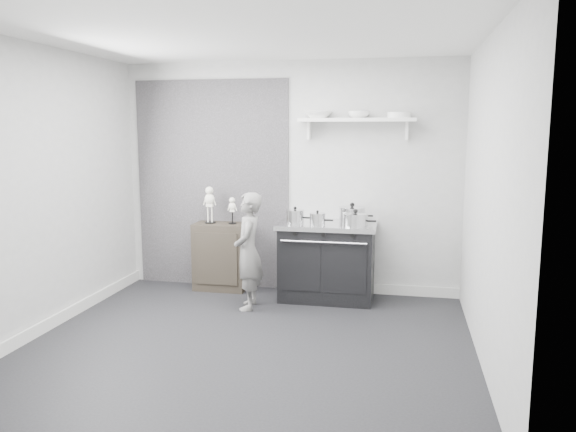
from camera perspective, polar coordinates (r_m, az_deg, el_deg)
name	(u,v)px	position (r m, az deg, el deg)	size (l,w,h in m)	color
ground	(249,343)	(5.23, -3.99, -12.71)	(4.00, 4.00, 0.00)	black
room_shell	(242,161)	(5.04, -4.71, 5.61)	(4.02, 3.62, 2.71)	beige
wall_shelf	(357,121)	(6.38, 6.99, 9.57)	(1.30, 0.26, 0.24)	white
stove	(327,261)	(6.39, 4.00, -4.56)	(1.09, 0.68, 0.88)	black
side_cabinet	(221,256)	(6.81, -6.81, -4.09)	(0.62, 0.36, 0.81)	black
child	(248,251)	(6.01, -4.05, -3.58)	(0.46, 0.30, 1.26)	slate
pot_front_left	(295,217)	(6.23, 0.74, -0.06)	(0.29, 0.20, 0.19)	silver
pot_back_right	(352,215)	(6.37, 6.53, 0.15)	(0.38, 0.30, 0.22)	silver
pot_front_right	(355,220)	(6.09, 6.86, -0.39)	(0.36, 0.27, 0.19)	silver
pot_front_center	(318,219)	(6.13, 3.02, -0.32)	(0.26, 0.17, 0.17)	silver
skeleton_full	(210,202)	(6.74, -7.97, 1.42)	(0.14, 0.09, 0.51)	silver
skeleton_torso	(232,209)	(6.66, -5.68, 0.74)	(0.10, 0.07, 0.36)	silver
bowl_large	(318,115)	(6.43, 3.08, 10.24)	(0.32, 0.32, 0.08)	white
bowl_small	(359,115)	(6.38, 7.21, 10.18)	(0.24, 0.24, 0.07)	white
plate_stack	(399,115)	(6.36, 11.22, 10.03)	(0.26, 0.26, 0.06)	white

